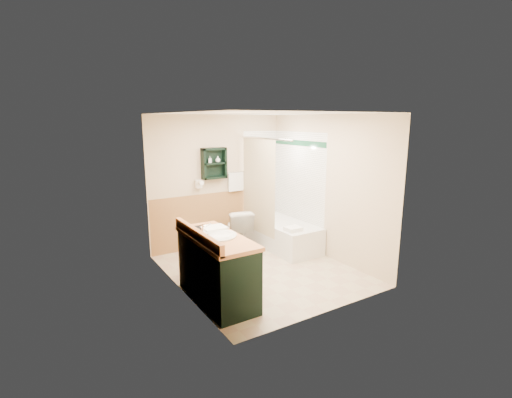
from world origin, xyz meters
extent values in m
plane|color=#BFAE8B|center=(0.00, 0.00, 0.00)|extent=(3.00, 3.00, 0.00)
cube|color=beige|center=(0.00, 1.52, 1.20)|extent=(2.60, 0.04, 2.40)
cube|color=beige|center=(-1.32, 0.00, 1.20)|extent=(0.04, 3.00, 2.40)
cube|color=beige|center=(1.32, 0.00, 1.20)|extent=(0.04, 3.00, 2.40)
cube|color=white|center=(0.00, 0.00, 2.42)|extent=(2.60, 3.00, 0.04)
cube|color=black|center=(-0.10, 1.41, 1.55)|extent=(0.45, 0.15, 0.55)
cylinder|color=silver|center=(0.53, 0.75, 2.00)|extent=(0.03, 1.60, 0.03)
cube|color=black|center=(-0.99, -0.50, 0.43)|extent=(0.59, 1.37, 0.87)
cube|color=silver|center=(0.93, 0.69, 0.24)|extent=(0.72, 1.50, 0.48)
imported|color=silver|center=(0.17, 1.04, 0.37)|extent=(0.61, 0.84, 0.74)
cube|color=white|center=(-0.89, -0.23, 0.89)|extent=(0.31, 0.24, 0.04)
imported|color=black|center=(-1.16, -0.10, 0.99)|extent=(0.19, 0.05, 0.25)
cube|color=white|center=(0.75, 0.17, 0.51)|extent=(0.26, 0.22, 0.07)
imported|color=silver|center=(-0.18, 1.40, 1.59)|extent=(0.08, 0.13, 0.05)
imported|color=silver|center=(-0.03, 1.40, 1.61)|extent=(0.12, 0.14, 0.09)
camera|label=1|loc=(-2.93, -4.57, 2.31)|focal=26.00mm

